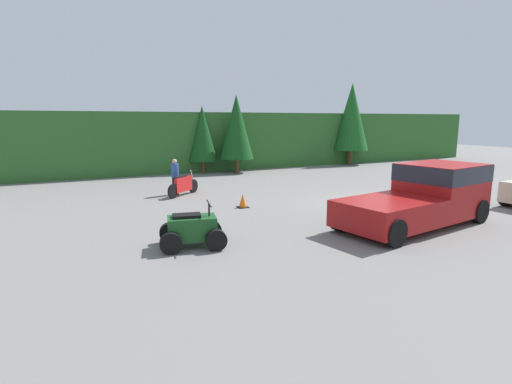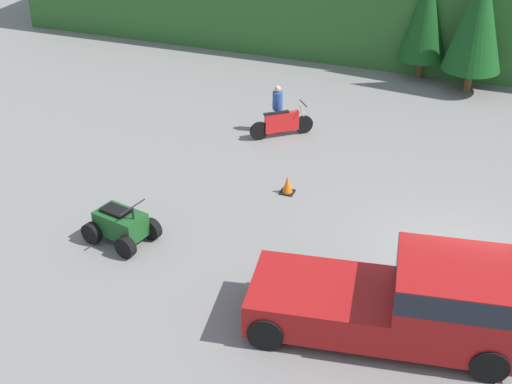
% 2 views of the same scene
% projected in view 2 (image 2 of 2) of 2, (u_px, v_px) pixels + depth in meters
% --- Properties ---
extents(ground_plane, '(80.00, 80.00, 0.00)m').
position_uv_depth(ground_plane, '(452.00, 265.00, 18.04)').
color(ground_plane, slate).
extents(hillside_backdrop, '(44.00, 6.00, 3.96)m').
position_uv_depth(hillside_backdrop, '(507.00, 16.00, 29.98)').
color(hillside_backdrop, '#2D6028').
rests_on(hillside_backdrop, ground_plane).
extents(tree_left, '(1.92, 1.92, 4.37)m').
position_uv_depth(tree_left, '(426.00, 15.00, 28.09)').
color(tree_left, brown).
rests_on(tree_left, ground_plane).
extents(tree_mid_left, '(2.24, 2.24, 5.08)m').
position_uv_depth(tree_mid_left, '(478.00, 16.00, 26.52)').
color(tree_mid_left, brown).
rests_on(tree_mid_left, ground_plane).
extents(pickup_truck_red, '(5.93, 3.08, 1.98)m').
position_uv_depth(pickup_truck_red, '(412.00, 298.00, 15.25)').
color(pickup_truck_red, maroon).
rests_on(pickup_truck_red, ground_plane).
extents(dirt_bike, '(1.83, 1.51, 1.14)m').
position_uv_depth(dirt_bike, '(282.00, 124.00, 24.25)').
color(dirt_bike, black).
rests_on(dirt_bike, ground_plane).
extents(quad_atv, '(2.00, 1.59, 1.21)m').
position_uv_depth(quad_atv, '(121.00, 225.00, 18.76)').
color(quad_atv, black).
rests_on(quad_atv, ground_plane).
extents(rider_person, '(0.45, 0.45, 1.68)m').
position_uv_depth(rider_person, '(277.00, 107.00, 24.40)').
color(rider_person, black).
rests_on(rider_person, ground_plane).
extents(traffic_cone, '(0.42, 0.42, 0.55)m').
position_uv_depth(traffic_cone, '(287.00, 185.00, 21.04)').
color(traffic_cone, black).
rests_on(traffic_cone, ground_plane).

